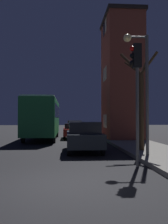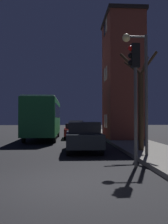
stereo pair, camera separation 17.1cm
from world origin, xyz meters
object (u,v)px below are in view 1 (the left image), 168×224
traffic_light (136,79)px  car_far_lane (74,126)px  bare_tree (141,101)px  car_mid_lane (74,130)px  streetlamp (141,75)px  bus (43,116)px  car_near_lane (84,136)px

traffic_light → car_far_lane: size_ratio=0.98×
bare_tree → car_mid_lane: size_ratio=1.33×
traffic_light → car_mid_lane: bearing=98.5°
streetlamp → bus: 11.80m
car_mid_lane → car_far_lane: (0.26, 7.59, 0.10)m
traffic_light → car_mid_lane: size_ratio=1.19×
car_mid_lane → car_far_lane: car_far_lane is taller
streetlamp → bare_tree: size_ratio=1.06×
bare_tree → bus: bare_tree is taller
bus → streetlamp: bearing=-62.6°
car_near_lane → car_mid_lane: (-0.28, 8.84, -0.12)m
streetlamp → traffic_light: streetlamp is taller
car_far_lane → traffic_light: bearing=-85.3°
streetlamp → car_far_lane: streetlamp is taller
traffic_light → bare_tree: (1.22, 3.50, -0.59)m
bare_tree → bus: size_ratio=0.57×
traffic_light → bus: size_ratio=0.51×
bus → car_far_lane: bearing=70.8°
traffic_light → bus: bearing=110.8°
bare_tree → car_mid_lane: bearing=108.3°
streetlamp → car_far_lane: bearing=97.4°
bus → car_far_lane: 9.03m
bus → car_mid_lane: (2.68, 0.86, -1.32)m
traffic_light → bus: traffic_light is taller
streetlamp → car_mid_lane: size_ratio=1.41×
streetlamp → bare_tree: (0.48, 1.62, -1.06)m
traffic_light → car_mid_lane: (-1.96, 13.10, -2.56)m
bus → car_mid_lane: size_ratio=2.34×
car_near_lane → car_far_lane: bearing=90.1°
bare_tree → car_near_lane: size_ratio=1.22×
bare_tree → car_mid_lane: 10.30m
car_near_lane → car_far_lane: 16.43m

